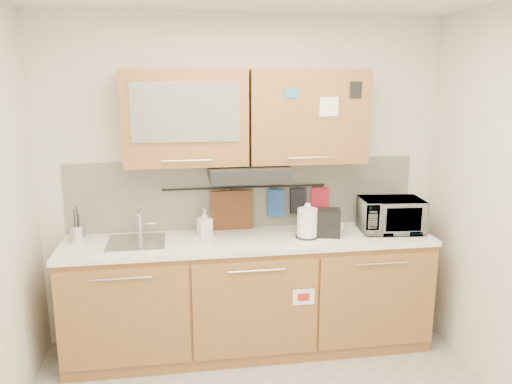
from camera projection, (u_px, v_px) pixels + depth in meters
name	position (u px, v px, depth m)	size (l,w,h in m)	color
wall_back	(244.00, 181.00, 4.03)	(3.20, 3.20, 0.00)	silver
base_cabinet	(250.00, 300.00, 3.93)	(2.80, 0.64, 0.88)	#996736
countertop	(250.00, 240.00, 3.82)	(2.82, 0.62, 0.04)	white
backsplash	(245.00, 194.00, 4.04)	(2.80, 0.02, 0.56)	silver
upper_cabinets	(246.00, 117.00, 3.74)	(1.82, 0.37, 0.70)	#996736
range_hood	(249.00, 172.00, 3.76)	(0.60, 0.46, 0.10)	black
sink	(137.00, 242.00, 3.70)	(0.42, 0.40, 0.26)	silver
utensil_rail	(245.00, 187.00, 3.99)	(0.02, 0.02, 1.30)	black
utensil_crock	(78.00, 234.00, 3.68)	(0.13, 0.13, 0.27)	silver
kettle	(307.00, 224.00, 3.80)	(0.20, 0.18, 0.27)	white
toaster	(322.00, 222.00, 3.85)	(0.31, 0.23, 0.21)	black
microwave	(391.00, 215.00, 3.95)	(0.48, 0.33, 0.27)	#999999
soap_bottle	(205.00, 223.00, 3.83)	(0.10, 0.10, 0.22)	#999999
cutting_board	(232.00, 216.00, 4.01)	(0.34, 0.02, 0.42)	brown
oven_mitt	(276.00, 203.00, 4.04)	(0.13, 0.03, 0.22)	#204694
dark_pouch	(298.00, 201.00, 4.07)	(0.13, 0.04, 0.20)	black
pot_holder	(320.00, 198.00, 4.09)	(0.14, 0.02, 0.17)	#AC172A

